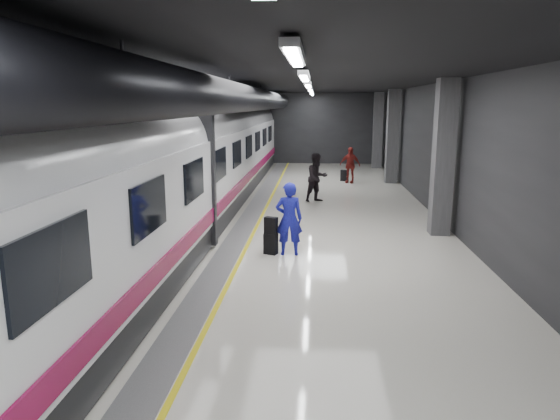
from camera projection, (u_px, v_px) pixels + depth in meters
name	position (u px, v px, depth m)	size (l,w,h in m)	color
ground	(281.00, 249.00, 13.23)	(40.00, 40.00, 0.00)	silver
platform_hall	(273.00, 113.00, 13.45)	(10.02, 40.02, 4.51)	black
train	(157.00, 171.00, 13.03)	(3.05, 38.00, 4.05)	black
traveler_main	(289.00, 219.00, 12.60)	(0.68, 0.45, 1.87)	#1A25CA
suitcase_main	(271.00, 244.00, 12.79)	(0.33, 0.21, 0.54)	black
shoulder_bag	(271.00, 225.00, 12.67)	(0.32, 0.17, 0.43)	black
traveler_far_a	(317.00, 178.00, 19.57)	(0.93, 0.73, 1.92)	black
traveler_far_b	(350.00, 165.00, 24.35)	(1.03, 0.43, 1.75)	maroon
suitcase_far	(344.00, 175.00, 25.08)	(0.38, 0.25, 0.56)	black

